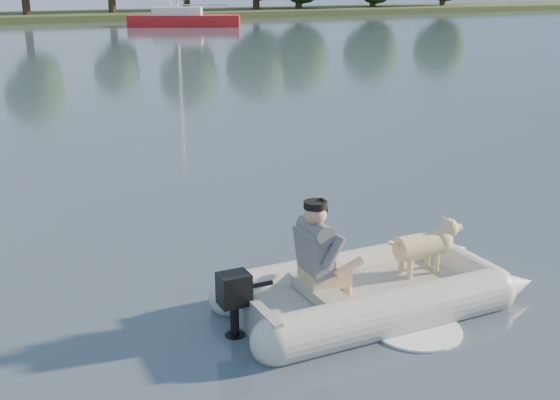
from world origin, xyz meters
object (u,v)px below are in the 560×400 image
dinghy (375,255)px  man (317,248)px  sailboat (183,19)px  dog (420,250)px

dinghy → man: size_ratio=4.03×
sailboat → man: bearing=-81.7°
dog → sailboat: sailboat is taller
dog → sailboat: size_ratio=0.08×
dog → dinghy: bearing=-175.4°
dinghy → sailboat: sailboat is taller
man → dog: bearing=0.0°
man → sailboat: size_ratio=0.10×
dog → sailboat: bearing=75.1°
dinghy → dog: size_ratio=4.66×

